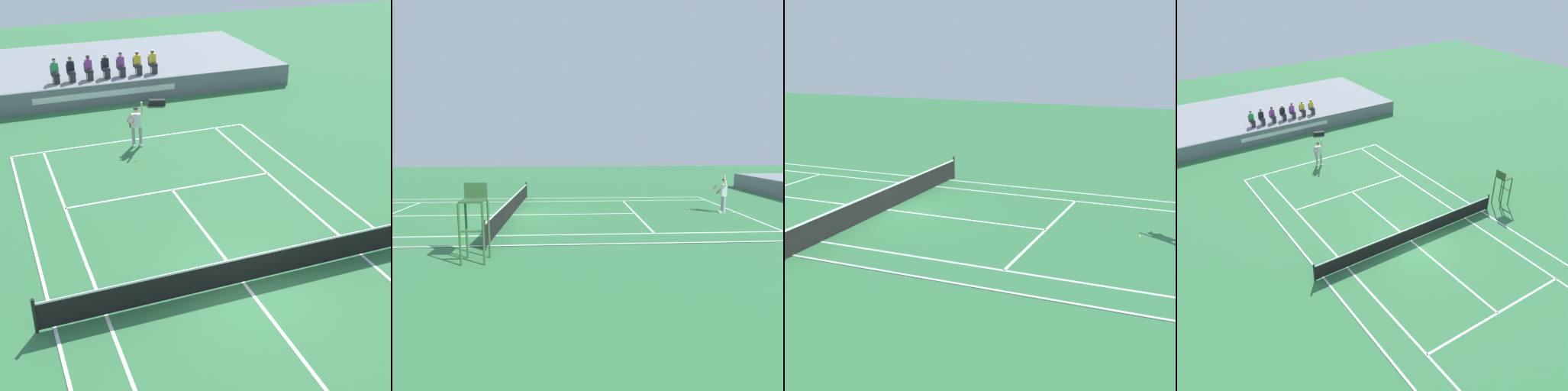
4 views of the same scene
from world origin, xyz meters
TOP-DOWN VIEW (x-y plane):
  - ground_plane at (0.00, 0.00)m, footprint 80.00×80.00m
  - court at (0.00, 0.00)m, footprint 11.08×23.88m
  - net at (0.00, 0.00)m, footprint 11.98×0.10m
  - tennis_player at (-0.03, 11.13)m, footprint 0.82×0.61m
  - tennis_ball at (-0.54, 9.52)m, footprint 0.07×0.07m
  - umpire_chair at (7.02, 0.00)m, footprint 0.77×0.77m

SIDE VIEW (x-z plane):
  - ground_plane at x=0.00m, z-range 0.00..0.00m
  - court at x=0.00m, z-range 0.00..0.02m
  - tennis_ball at x=-0.54m, z-range 0.00..0.07m
  - net at x=0.00m, z-range -0.01..1.06m
  - tennis_player at x=-0.03m, z-range -0.05..2.04m
  - umpire_chair at x=7.02m, z-range 0.34..2.78m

